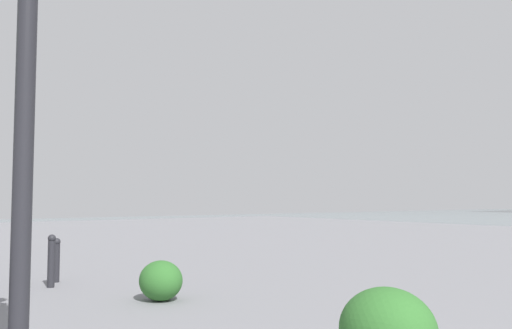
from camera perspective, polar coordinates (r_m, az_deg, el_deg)
lamppost at (r=4.44m, az=-23.33°, el=15.61°), size 0.98×0.28×4.45m
bollard_near at (r=9.64m, az=-21.14°, el=-9.53°), size 0.13×0.13×0.88m
bollard_mid at (r=10.20m, az=-20.67°, el=-9.49°), size 0.13×0.13×0.78m
shrub_round at (r=8.00m, az=-10.20°, el=-12.18°), size 0.68×0.61×0.58m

